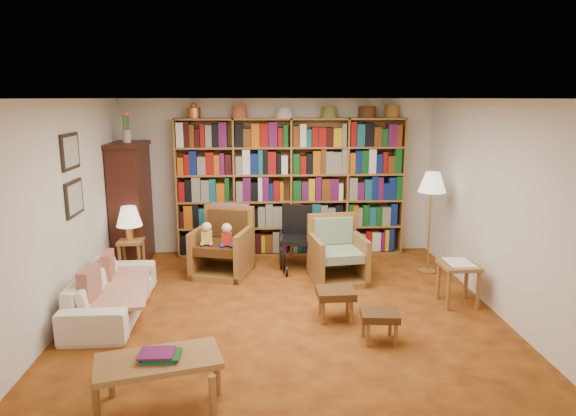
{
  "coord_description": "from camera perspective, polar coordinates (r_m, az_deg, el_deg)",
  "views": [
    {
      "loc": [
        -0.28,
        -5.76,
        2.51
      ],
      "look_at": [
        0.06,
        0.6,
        1.14
      ],
      "focal_mm": 32.0,
      "sensor_mm": 36.0,
      "label": 1
    }
  ],
  "objects": [
    {
      "name": "bookshelf",
      "position": [
        8.21,
        0.31,
        2.78
      ],
      "size": [
        3.6,
        0.3,
        2.42
      ],
      "color": "olive",
      "rests_on": "floor"
    },
    {
      "name": "framed_pictures",
      "position": [
        6.51,
        -22.85,
        3.4
      ],
      "size": [
        0.03,
        0.52,
        0.97
      ],
      "color": "black",
      "rests_on": "wall_left"
    },
    {
      "name": "wheelchair",
      "position": [
        7.67,
        1.09,
        -3.6
      ],
      "size": [
        0.55,
        0.75,
        0.94
      ],
      "color": "black",
      "rests_on": "floor"
    },
    {
      "name": "sofa",
      "position": [
        6.47,
        -18.98,
        -8.84
      ],
      "size": [
        1.81,
        0.73,
        0.52
      ],
      "primitive_type": "imported",
      "rotation": [
        0.0,
        0.0,
        1.59
      ],
      "color": "#F0E3CB",
      "rests_on": "floor"
    },
    {
      "name": "armchair_leather",
      "position": [
        7.55,
        -7.29,
        -4.21
      ],
      "size": [
        0.97,
        0.98,
        0.97
      ],
      "color": "olive",
      "rests_on": "floor"
    },
    {
      "name": "coffee_table",
      "position": [
        4.45,
        -14.19,
        -16.55
      ],
      "size": [
        1.08,
        0.73,
        0.51
      ],
      "color": "olive",
      "rests_on": "floor"
    },
    {
      "name": "footstool_a",
      "position": [
        5.98,
        5.32,
        -9.61
      ],
      "size": [
        0.44,
        0.38,
        0.36
      ],
      "color": "#482913",
      "rests_on": "floor"
    },
    {
      "name": "wall_front",
      "position": [
        3.5,
        1.7,
        -8.91
      ],
      "size": [
        5.0,
        0.0,
        5.0
      ],
      "primitive_type": "plane",
      "rotation": [
        -1.57,
        0.0,
        0.0
      ],
      "color": "silver",
      "rests_on": "floor"
    },
    {
      "name": "wall_left",
      "position": [
        6.3,
        -23.66,
        -0.41
      ],
      "size": [
        0.0,
        5.0,
        5.0
      ],
      "primitive_type": "plane",
      "rotation": [
        1.57,
        0.0,
        1.57
      ],
      "color": "silver",
      "rests_on": "floor"
    },
    {
      "name": "floor",
      "position": [
        6.29,
        -0.29,
        -11.36
      ],
      "size": [
        5.0,
        5.0,
        0.0
      ],
      "primitive_type": "plane",
      "color": "#924F16",
      "rests_on": "ground"
    },
    {
      "name": "table_lamp",
      "position": [
        7.6,
        -17.24,
        -1.01
      ],
      "size": [
        0.36,
        0.36,
        0.49
      ],
      "color": "gold",
      "rests_on": "side_table_lamp"
    },
    {
      "name": "footstool_b",
      "position": [
        5.55,
        10.15,
        -11.82
      ],
      "size": [
        0.42,
        0.37,
        0.33
      ],
      "color": "#482913",
      "rests_on": "floor"
    },
    {
      "name": "sofa_throw",
      "position": [
        6.45,
        -18.57,
        -8.54
      ],
      "size": [
        0.95,
        1.46,
        0.04
      ],
      "primitive_type": "cube",
      "rotation": [
        0.0,
        0.0,
        0.17
      ],
      "color": "beige",
      "rests_on": "sofa"
    },
    {
      "name": "wall_back",
      "position": [
        8.36,
        -1.13,
        3.49
      ],
      "size": [
        5.0,
        0.0,
        5.0
      ],
      "primitive_type": "plane",
      "rotation": [
        1.57,
        0.0,
        0.0
      ],
      "color": "silver",
      "rests_on": "floor"
    },
    {
      "name": "wall_right",
      "position": [
        6.51,
        22.24,
        0.1
      ],
      "size": [
        0.0,
        5.0,
        5.0
      ],
      "primitive_type": "plane",
      "rotation": [
        1.57,
        0.0,
        -1.57
      ],
      "color": "silver",
      "rests_on": "floor"
    },
    {
      "name": "side_table_lamp",
      "position": [
        7.72,
        -17.02,
        -4.49
      ],
      "size": [
        0.35,
        0.35,
        0.52
      ],
      "color": "olive",
      "rests_on": "floor"
    },
    {
      "name": "floor_lamp",
      "position": [
        7.56,
        15.72,
        2.33
      ],
      "size": [
        0.39,
        0.39,
        1.48
      ],
      "color": "gold",
      "rests_on": "floor"
    },
    {
      "name": "ceiling",
      "position": [
        5.76,
        -0.31,
        12.07
      ],
      "size": [
        5.0,
        5.0,
        0.0
      ],
      "primitive_type": "plane",
      "rotation": [
        3.14,
        0.0,
        0.0
      ],
      "color": "white",
      "rests_on": "wall_back"
    },
    {
      "name": "cushion_right",
      "position": [
        6.13,
        -21.17,
        -8.31
      ],
      "size": [
        0.15,
        0.4,
        0.39
      ],
      "primitive_type": "cube",
      "rotation": [
        0.0,
        0.0,
        -0.08
      ],
      "color": "maroon",
      "rests_on": "sofa"
    },
    {
      "name": "cushion_left",
      "position": [
        6.76,
        -19.36,
        -6.28
      ],
      "size": [
        0.16,
        0.37,
        0.36
      ],
      "primitive_type": "cube",
      "rotation": [
        0.0,
        0.0,
        0.12
      ],
      "color": "maroon",
      "rests_on": "sofa"
    },
    {
      "name": "armchair_sage",
      "position": [
        7.28,
        5.45,
        -5.23
      ],
      "size": [
        0.82,
        0.84,
        0.89
      ],
      "color": "olive",
      "rests_on": "floor"
    },
    {
      "name": "side_table_papers",
      "position": [
        6.66,
        18.43,
        -6.69
      ],
      "size": [
        0.45,
        0.45,
        0.55
      ],
      "color": "olive",
      "rests_on": "floor"
    },
    {
      "name": "curio_cabinet",
      "position": [
        8.16,
        -17.04,
        0.63
      ],
      "size": [
        0.5,
        0.95,
        2.4
      ],
      "color": "#37160F",
      "rests_on": "floor"
    }
  ]
}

